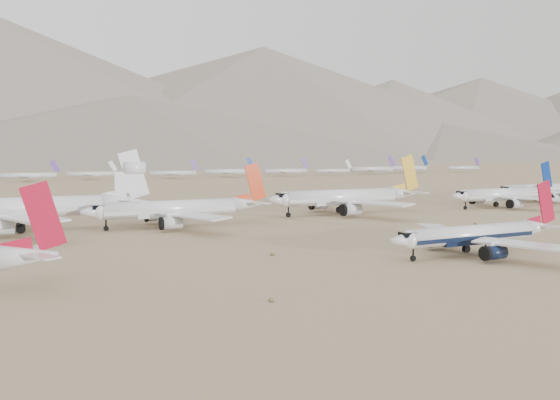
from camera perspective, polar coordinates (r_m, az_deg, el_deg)
name	(u,v)px	position (r m, az deg, el deg)	size (l,w,h in m)	color
ground	(448,255)	(109.41, 17.18, -5.54)	(7000.00, 7000.00, 0.00)	olive
main_airliner	(478,234)	(111.71, 20.01, -3.41)	(39.59, 38.67, 13.97)	white
row2_navy_widebody	(504,195)	(210.03, 22.37, 0.53)	(46.17, 45.15, 16.42)	white
row2_gold_tail	(347,197)	(174.76, 7.01, 0.27)	(52.96, 51.80, 18.86)	white
row2_orange_tail	(179,209)	(146.20, -10.56, -0.92)	(47.04, 46.02, 16.78)	white
row2_white_trijet	(27,207)	(149.31, -24.97, -0.71)	(57.91, 56.60, 20.52)	white
row2_blue_far	(543,190)	(241.12, 25.79, 0.97)	(47.48, 46.43, 16.87)	white
distant_storage_row	(184,172)	(419.04, -10.02, 2.86)	(622.02, 62.53, 15.02)	silver
mountain_range	(70,94)	(1741.05, -21.13, 10.31)	(7354.00, 3024.00, 470.00)	slate
foothills	(293,132)	(1323.52, 1.36, 7.07)	(4637.50, 1395.00, 155.00)	slate
desert_scrub	(402,305)	(71.88, 12.58, -10.70)	(206.06, 121.67, 0.63)	brown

